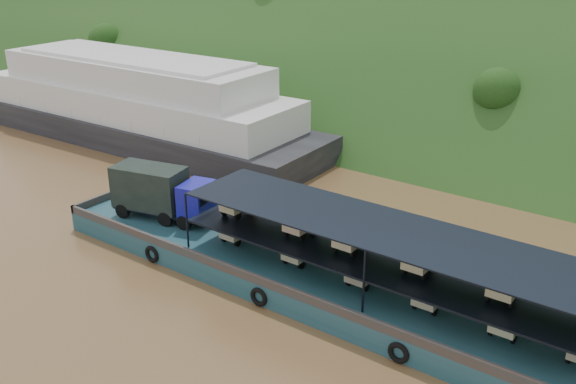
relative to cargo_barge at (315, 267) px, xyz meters
The scene contains 4 objects.
ground 2.90m from the cargo_barge, 163.65° to the left, with size 160.00×160.00×0.00m, color brown.
hillside 36.86m from the cargo_barge, 94.00° to the left, with size 140.00×28.00×28.00m, color #183C15.
cargo_barge is the anchor object (origin of this frame).
passenger_ferry 31.27m from the cargo_barge, 155.98° to the left, with size 38.69×10.92×7.77m.
Camera 1 is at (19.54, -26.39, 18.03)m, focal length 40.00 mm.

